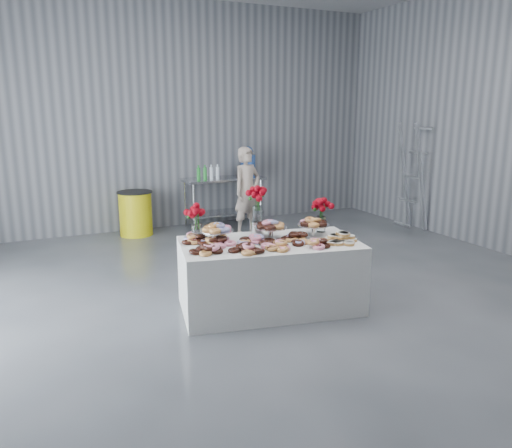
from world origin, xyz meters
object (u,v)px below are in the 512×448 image
at_px(display_table, 270,275).
at_px(water_jug, 248,163).
at_px(person, 247,192).
at_px(stepladder, 413,177).
at_px(trash_barrel, 136,213).
at_px(prep_table, 223,193).

bearing_deg(display_table, water_jug, 69.04).
bearing_deg(water_jug, person, -115.07).
xyz_separation_m(person, stepladder, (2.82, -0.89, 0.20)).
relative_size(water_jug, stepladder, 0.29).
bearing_deg(person, trash_barrel, 137.16).
height_order(display_table, trash_barrel, trash_barrel).
relative_size(trash_barrel, stepladder, 0.40).
relative_size(display_table, water_jug, 3.43).
relative_size(display_table, stepladder, 0.99).
xyz_separation_m(water_jug, trash_barrel, (-2.12, 0.00, -0.77)).
distance_m(prep_table, trash_barrel, 1.64).
bearing_deg(water_jug, trash_barrel, 180.00).
xyz_separation_m(trash_barrel, stepladder, (4.56, -1.69, 0.58)).
relative_size(prep_table, person, 0.99).
relative_size(prep_table, trash_barrel, 1.97).
height_order(display_table, stepladder, stepladder).
bearing_deg(display_table, prep_table, 75.81).
xyz_separation_m(prep_table, stepladder, (2.94, -1.69, 0.34)).
relative_size(display_table, person, 1.26).
bearing_deg(prep_table, display_table, -104.19).
distance_m(person, stepladder, 2.96).
bearing_deg(trash_barrel, stepladder, -20.27).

